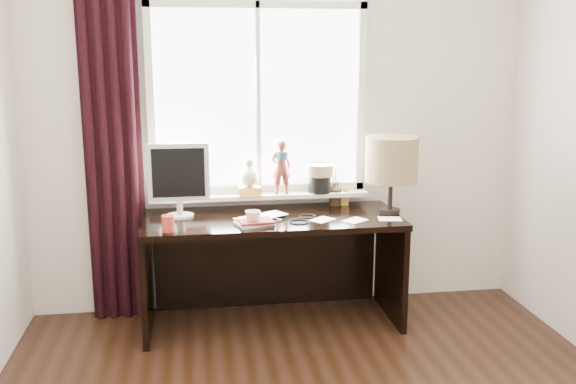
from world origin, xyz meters
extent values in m
cube|color=beige|center=(0.00, 2.00, 1.30)|extent=(3.50, 0.00, 2.60)
imported|color=silver|center=(-0.18, 1.56, 0.76)|extent=(0.42, 0.37, 0.03)
imported|color=white|center=(-0.24, 1.45, 0.80)|extent=(0.13, 0.13, 0.10)
cylinder|color=#A43521|center=(-0.77, 1.38, 0.80)|extent=(0.08, 0.08, 0.10)
cube|color=white|center=(-0.15, 1.99, 1.50)|extent=(1.40, 0.02, 1.30)
cube|color=silver|center=(-0.15, 1.96, 0.88)|extent=(1.50, 0.05, 0.05)
cube|color=silver|center=(-0.15, 1.96, 2.12)|extent=(1.50, 0.05, 0.05)
cube|color=silver|center=(-0.88, 1.96, 1.50)|extent=(0.05, 0.05, 1.40)
cube|color=silver|center=(0.57, 1.96, 1.50)|extent=(0.05, 0.05, 1.40)
cube|color=silver|center=(-0.15, 1.96, 1.50)|extent=(0.03, 0.05, 1.30)
cube|color=silver|center=(-0.15, 1.91, 0.83)|extent=(1.52, 0.18, 0.03)
cylinder|color=#5D100D|center=(-0.60, 1.90, 0.98)|extent=(0.14, 0.14, 0.26)
cube|color=gold|center=(-0.23, 1.87, 0.88)|extent=(0.15, 0.12, 0.06)
sphere|color=beige|center=(-0.23, 1.87, 0.97)|extent=(0.13, 0.13, 0.13)
sphere|color=beige|center=(-0.23, 1.87, 1.07)|extent=(0.07, 0.07, 0.07)
imported|color=maroon|center=(0.00, 1.87, 1.04)|extent=(0.14, 0.10, 0.38)
cylinder|color=#1E4C51|center=(0.00, 1.86, 1.12)|extent=(0.09, 0.09, 0.05)
cylinder|color=black|center=(0.27, 1.88, 0.91)|extent=(0.16, 0.16, 0.12)
cylinder|color=#8C6B4C|center=(0.27, 1.88, 1.01)|extent=(0.20, 0.20, 0.08)
cube|color=black|center=(-1.13, 1.92, 1.12)|extent=(0.38, 0.05, 2.25)
cylinder|color=black|center=(-1.27, 1.89, 1.10)|extent=(0.06, 0.06, 2.20)
cylinder|color=black|center=(-1.18, 1.89, 1.10)|extent=(0.06, 0.06, 2.20)
cylinder|color=black|center=(-1.09, 1.89, 1.10)|extent=(0.06, 0.06, 2.20)
cylinder|color=black|center=(-1.00, 1.89, 1.10)|extent=(0.06, 0.06, 2.20)
cube|color=black|center=(-0.10, 1.63, 0.73)|extent=(1.70, 0.70, 0.04)
cube|color=black|center=(-0.93, 1.63, 0.35)|extent=(0.04, 0.64, 0.71)
cube|color=black|center=(0.73, 1.63, 0.35)|extent=(0.04, 0.64, 0.71)
cube|color=black|center=(-0.10, 1.97, 0.35)|extent=(1.60, 0.03, 0.71)
cylinder|color=beige|center=(-0.70, 1.72, 0.76)|extent=(0.18, 0.18, 0.01)
cylinder|color=beige|center=(-0.70, 1.72, 0.81)|extent=(0.04, 0.04, 0.10)
cube|color=beige|center=(-0.70, 1.72, 1.05)|extent=(0.40, 0.04, 0.38)
cube|color=black|center=(-0.70, 1.70, 1.05)|extent=(0.34, 0.01, 0.32)
cube|color=beige|center=(-0.24, 1.45, 0.76)|extent=(0.26, 0.22, 0.02)
cube|color=maroon|center=(-0.23, 1.44, 0.78)|extent=(0.23, 0.18, 0.01)
cylinder|color=black|center=(0.39, 1.89, 0.81)|extent=(0.09, 0.09, 0.12)
cylinder|color=black|center=(0.37, 1.90, 0.86)|extent=(0.01, 0.01, 0.22)
cylinder|color=black|center=(0.40, 1.89, 0.84)|extent=(0.01, 0.01, 0.19)
cylinder|color=black|center=(0.39, 1.91, 0.88)|extent=(0.01, 0.01, 0.25)
cylinder|color=black|center=(0.41, 1.91, 0.83)|extent=(0.01, 0.01, 0.17)
cube|color=gold|center=(0.43, 1.88, 0.81)|extent=(0.10, 0.03, 0.13)
cube|color=#996633|center=(0.43, 1.87, 0.81)|extent=(0.08, 0.01, 0.10)
cylinder|color=black|center=(0.70, 1.61, 0.77)|extent=(0.14, 0.14, 0.03)
cylinder|color=black|center=(0.70, 1.61, 0.89)|extent=(0.03, 0.03, 0.22)
cylinder|color=tan|center=(0.70, 1.61, 1.12)|extent=(0.35, 0.35, 0.30)
cube|color=white|center=(0.42, 1.45, 0.75)|extent=(0.19, 0.18, 0.00)
cube|color=white|center=(0.65, 1.46, 0.75)|extent=(0.17, 0.13, 0.00)
cube|color=white|center=(0.21, 1.50, 0.75)|extent=(0.19, 0.18, 0.00)
torus|color=black|center=(0.05, 1.47, 0.75)|extent=(0.15, 0.15, 0.01)
torus|color=black|center=(0.13, 1.59, 0.75)|extent=(0.14, 0.14, 0.01)
torus|color=black|center=(-0.05, 1.66, 0.75)|extent=(0.13, 0.13, 0.01)
camera|label=1|loc=(-0.61, -2.44, 1.83)|focal=40.00mm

